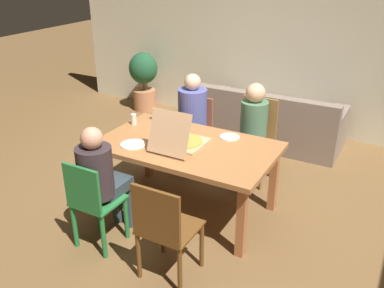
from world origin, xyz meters
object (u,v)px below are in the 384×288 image
(couch, at_px, (269,124))
(pizza_box_0, at_px, (181,140))
(plate_0, at_px, (230,137))
(person_2, at_px, (191,115))
(chair_1, at_px, (256,136))
(person_0, at_px, (101,175))
(person_1, at_px, (252,127))
(drinking_glass_0, at_px, (156,114))
(plate_1, at_px, (133,144))
(potted_plant, at_px, (144,78))
(chair_2, at_px, (195,129))
(dining_table, at_px, (187,152))
(chair_0, at_px, (93,203))
(drinking_glass_1, at_px, (134,119))
(chair_3, at_px, (164,227))

(couch, bearing_deg, pizza_box_0, -95.67)
(plate_0, relative_size, couch, 0.10)
(person_2, bearing_deg, chair_1, 11.81)
(person_0, bearing_deg, person_1, 65.01)
(person_2, distance_m, drinking_glass_0, 0.51)
(plate_1, bearing_deg, person_0, -86.83)
(person_1, bearing_deg, potted_plant, 149.38)
(person_1, relative_size, pizza_box_0, 2.10)
(person_0, relative_size, chair_2, 1.34)
(dining_table, bearing_deg, drinking_glass_0, 147.64)
(dining_table, distance_m, chair_0, 1.06)
(person_0, distance_m, drinking_glass_0, 1.22)
(drinking_glass_1, bearing_deg, chair_1, 36.79)
(drinking_glass_0, distance_m, couch, 1.91)
(pizza_box_0, bearing_deg, plate_0, 50.37)
(chair_3, xyz_separation_m, plate_1, (-0.81, 0.72, 0.25))
(potted_plant, bearing_deg, chair_3, -53.18)
(person_0, xyz_separation_m, drinking_glass_0, (-0.20, 1.20, 0.15))
(person_2, bearing_deg, plate_1, -91.49)
(person_1, bearing_deg, chair_3, -90.00)
(person_1, height_order, pizza_box_0, person_1)
(chair_1, xyz_separation_m, person_1, (0.00, -0.15, 0.17))
(chair_2, distance_m, potted_plant, 2.21)
(chair_0, xyz_separation_m, drinking_glass_0, (-0.20, 1.34, 0.35))
(pizza_box_0, relative_size, drinking_glass_1, 4.78)
(chair_1, distance_m, potted_plant, 2.84)
(chair_1, bearing_deg, dining_table, -108.87)
(couch, bearing_deg, plate_0, -85.64)
(chair_3, bearing_deg, potted_plant, 126.82)
(chair_0, distance_m, person_0, 0.25)
(pizza_box_0, height_order, drinking_glass_1, pizza_box_0)
(chair_1, height_order, plate_1, chair_1)
(pizza_box_0, height_order, couch, pizza_box_0)
(pizza_box_0, xyz_separation_m, drinking_glass_1, (-0.74, 0.23, 0.00))
(person_1, xyz_separation_m, pizza_box_0, (-0.38, -0.92, 0.11))
(person_1, height_order, couch, person_1)
(plate_0, bearing_deg, chair_2, 139.67)
(drinking_glass_1, bearing_deg, chair_2, 66.62)
(pizza_box_0, bearing_deg, chair_0, -113.86)
(plate_0, height_order, drinking_glass_0, drinking_glass_0)
(drinking_glass_0, distance_m, potted_plant, 2.49)
(chair_3, height_order, drinking_glass_0, chair_3)
(dining_table, distance_m, pizza_box_0, 0.15)
(person_0, xyz_separation_m, plate_1, (-0.03, 0.53, 0.08))
(plate_0, bearing_deg, dining_table, -130.53)
(pizza_box_0, bearing_deg, couch, 84.33)
(chair_3, xyz_separation_m, plate_0, (-0.05, 1.35, 0.25))
(dining_table, height_order, person_0, person_0)
(chair_0, xyz_separation_m, chair_1, (0.78, 1.96, 0.06))
(drinking_glass_1, xyz_separation_m, couch, (0.95, 1.86, -0.53))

